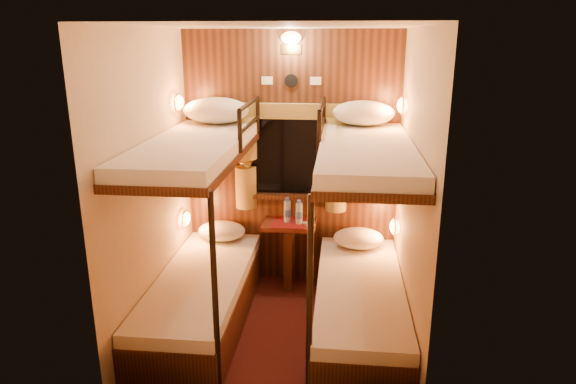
# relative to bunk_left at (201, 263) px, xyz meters

# --- Properties ---
(floor) EXTENTS (2.10, 2.10, 0.00)m
(floor) POSITION_rel_bunk_left_xyz_m (0.65, -0.07, -0.56)
(floor) COLOR black
(floor) RESTS_ON ground
(ceiling) EXTENTS (2.10, 2.10, 0.00)m
(ceiling) POSITION_rel_bunk_left_xyz_m (0.65, -0.07, 1.84)
(ceiling) COLOR silver
(ceiling) RESTS_ON wall_back
(wall_back) EXTENTS (2.40, 0.00, 2.40)m
(wall_back) POSITION_rel_bunk_left_xyz_m (0.65, 0.98, 0.64)
(wall_back) COLOR #C6B293
(wall_back) RESTS_ON floor
(wall_front) EXTENTS (2.40, 0.00, 2.40)m
(wall_front) POSITION_rel_bunk_left_xyz_m (0.65, -1.12, 0.64)
(wall_front) COLOR #C6B293
(wall_front) RESTS_ON floor
(wall_left) EXTENTS (0.00, 2.40, 2.40)m
(wall_left) POSITION_rel_bunk_left_xyz_m (-0.35, -0.07, 0.64)
(wall_left) COLOR #C6B293
(wall_left) RESTS_ON floor
(wall_right) EXTENTS (0.00, 2.40, 2.40)m
(wall_right) POSITION_rel_bunk_left_xyz_m (1.65, -0.07, 0.64)
(wall_right) COLOR #C6B293
(wall_right) RESTS_ON floor
(back_panel) EXTENTS (2.00, 0.03, 2.40)m
(back_panel) POSITION_rel_bunk_left_xyz_m (0.65, 0.97, 0.64)
(back_panel) COLOR black
(back_panel) RESTS_ON floor
(bunk_left) EXTENTS (0.72, 1.90, 1.82)m
(bunk_left) POSITION_rel_bunk_left_xyz_m (0.00, 0.00, 0.00)
(bunk_left) COLOR black
(bunk_left) RESTS_ON floor
(bunk_right) EXTENTS (0.72, 1.90, 1.82)m
(bunk_right) POSITION_rel_bunk_left_xyz_m (1.30, 0.00, 0.00)
(bunk_right) COLOR black
(bunk_right) RESTS_ON floor
(window) EXTENTS (1.00, 0.12, 0.79)m
(window) POSITION_rel_bunk_left_xyz_m (0.65, 0.94, 0.62)
(window) COLOR black
(window) RESTS_ON back_panel
(curtains) EXTENTS (1.10, 0.22, 1.00)m
(curtains) POSITION_rel_bunk_left_xyz_m (0.65, 0.90, 0.71)
(curtains) COLOR olive
(curtains) RESTS_ON back_panel
(back_fixtures) EXTENTS (0.54, 0.09, 0.48)m
(back_fixtures) POSITION_rel_bunk_left_xyz_m (0.65, 0.93, 1.69)
(back_fixtures) COLOR black
(back_fixtures) RESTS_ON back_panel
(reading_lamps) EXTENTS (2.00, 0.20, 1.25)m
(reading_lamps) POSITION_rel_bunk_left_xyz_m (0.65, 0.63, 0.68)
(reading_lamps) COLOR orange
(reading_lamps) RESTS_ON wall_left
(table) EXTENTS (0.50, 0.34, 0.66)m
(table) POSITION_rel_bunk_left_xyz_m (0.65, 0.78, -0.14)
(table) COLOR #502012
(table) RESTS_ON floor
(bottle_left) EXTENTS (0.07, 0.07, 0.24)m
(bottle_left) POSITION_rel_bunk_left_xyz_m (0.63, 0.79, 0.20)
(bottle_left) COLOR #99BFE5
(bottle_left) RESTS_ON table
(bottle_right) EXTENTS (0.07, 0.07, 0.23)m
(bottle_right) POSITION_rel_bunk_left_xyz_m (0.74, 0.75, 0.19)
(bottle_right) COLOR #99BFE5
(bottle_right) RESTS_ON table
(sachet_a) EXTENTS (0.08, 0.07, 0.01)m
(sachet_a) POSITION_rel_bunk_left_xyz_m (0.85, 0.71, 0.09)
(sachet_a) COLOR silver
(sachet_a) RESTS_ON table
(sachet_b) EXTENTS (0.08, 0.07, 0.01)m
(sachet_b) POSITION_rel_bunk_left_xyz_m (0.81, 0.78, 0.09)
(sachet_b) COLOR silver
(sachet_b) RESTS_ON table
(pillow_lower_left) EXTENTS (0.45, 0.32, 0.18)m
(pillow_lower_left) POSITION_rel_bunk_left_xyz_m (-0.00, 0.77, -0.01)
(pillow_lower_left) COLOR silver
(pillow_lower_left) RESTS_ON bunk_left
(pillow_lower_right) EXTENTS (0.46, 0.33, 0.18)m
(pillow_lower_right) POSITION_rel_bunk_left_xyz_m (1.30, 0.71, -0.01)
(pillow_lower_right) COLOR silver
(pillow_lower_right) RESTS_ON bunk_right
(pillow_upper_left) EXTENTS (0.58, 0.42, 0.23)m
(pillow_upper_left) POSITION_rel_bunk_left_xyz_m (-0.00, 0.73, 1.14)
(pillow_upper_left) COLOR silver
(pillow_upper_left) RESTS_ON bunk_left
(pillow_upper_right) EXTENTS (0.54, 0.39, 0.21)m
(pillow_upper_right) POSITION_rel_bunk_left_xyz_m (1.30, 0.77, 1.14)
(pillow_upper_right) COLOR silver
(pillow_upper_right) RESTS_ON bunk_right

